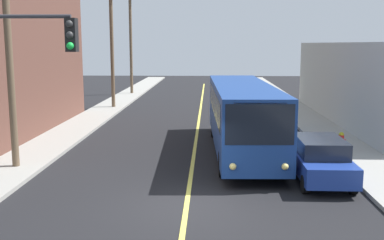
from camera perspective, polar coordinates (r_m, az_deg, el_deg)
The scene contains 11 objects.
ground_plane at distance 14.76m, azimuth -0.68°, elevation -10.57°, with size 120.00×120.00×0.00m, color black.
sidewalk_left at distance 25.63m, azimuth -15.94°, elevation -2.14°, with size 2.50×90.00×0.15m, color gray.
sidewalk_right at distance 25.23m, azimuth 17.20°, elevation -2.38°, with size 2.50×90.00×0.15m, color gray.
lane_stripe_center at distance 29.30m, azimuth 0.79°, elevation -0.51°, with size 0.16×60.00×0.01m, color #D8CC4C.
city_bus at distance 21.64m, azimuth 6.14°, elevation 0.78°, with size 2.96×12.22×3.20m.
parked_car_blue at distance 17.73m, azimuth 15.50°, elevation -4.65°, with size 1.85×4.41×1.62m.
utility_pole_near at distance 19.51m, azimuth -21.84°, elevation 10.49°, with size 2.40×0.28×9.97m.
utility_pole_mid at distance 36.57m, azimuth -9.91°, elevation 10.61°, with size 2.40×0.28×10.50m.
utility_pole_far at distance 46.71m, azimuth -7.60°, elevation 10.68°, with size 2.40×0.28×10.98m.
traffic_signal_left_corner at distance 15.21m, azimuth -21.64°, elevation 5.97°, with size 3.75×0.48×6.00m.
fire_hydrant at distance 22.62m, azimuth 17.93°, elevation -2.43°, with size 0.44×0.26×0.84m.
Camera 1 is at (0.70, -13.86, 5.04)m, focal length 43.17 mm.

